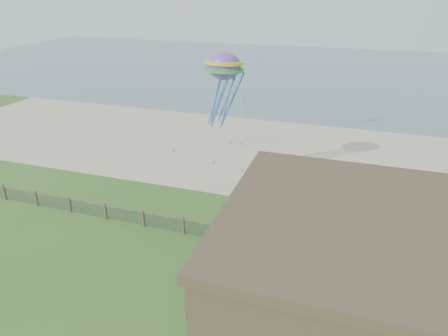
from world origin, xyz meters
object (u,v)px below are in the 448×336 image
at_px(chainlink_fence, 184,227).
at_px(octopus_kite, 224,88).
at_px(picnic_table, 267,254).
at_px(motel, 415,313).

bearing_deg(chainlink_fence, octopus_kite, 89.72).
distance_m(chainlink_fence, picnic_table, 6.00).
bearing_deg(motel, chainlink_fence, 151.70).
height_order(motel, picnic_table, motel).
distance_m(picnic_table, octopus_kite, 13.51).
xyz_separation_m(picnic_table, octopus_kite, (-5.88, 9.53, 7.57)).
relative_size(picnic_table, octopus_kite, 0.32).
relative_size(motel, octopus_kite, 2.37).
height_order(chainlink_fence, picnic_table, chainlink_fence).
height_order(motel, octopus_kite, octopus_kite).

